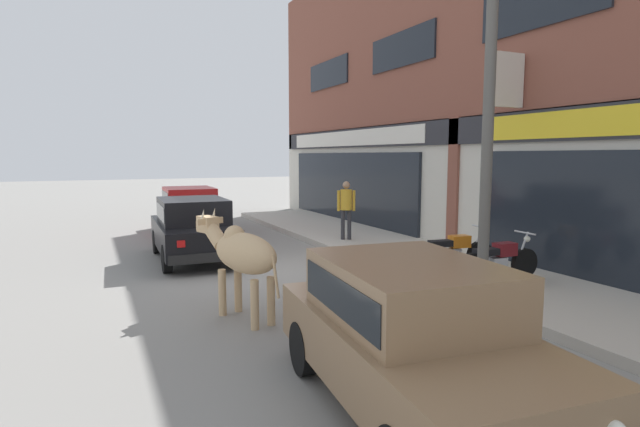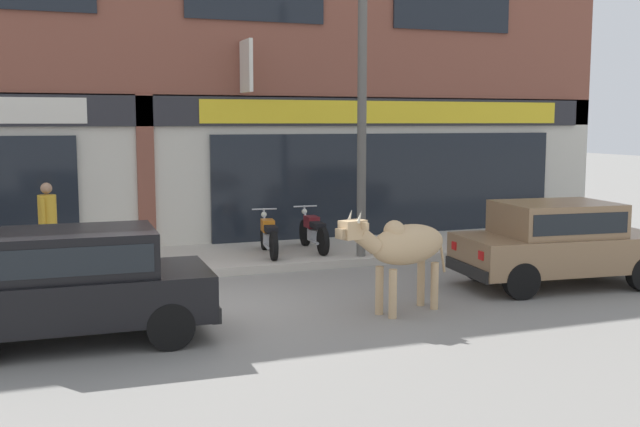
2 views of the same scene
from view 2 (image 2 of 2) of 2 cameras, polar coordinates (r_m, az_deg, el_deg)
The scene contains 10 objects.
ground_plane at distance 11.58m, azimuth -9.58°, elevation -7.23°, with size 90.00×90.00×0.00m, color gray.
sidewalk at distance 15.07m, azimuth -12.24°, elevation -3.67°, with size 19.00×2.88×0.15m, color #B7AFA3.
shop_building at distance 16.57m, azimuth -13.51°, elevation 12.14°, with size 23.00×1.40×9.16m.
cow at distance 11.10m, azimuth 6.35°, elevation -2.49°, with size 2.08×0.98×1.61m.
car_0 at distance 10.09m, azimuth -18.22°, elevation -4.85°, with size 3.66×1.71×1.46m.
car_1 at distance 13.51m, azimuth 17.71°, elevation -1.90°, with size 3.72×1.92×1.46m.
motorcycle_0 at distance 15.12m, azimuth -3.93°, elevation -1.71°, with size 0.57×1.81×0.88m.
motorcycle_1 at distance 15.62m, azimuth -0.50°, elevation -1.41°, with size 0.52×1.81×0.88m.
pedestrian at distance 14.18m, azimuth -20.05°, elevation -0.25°, with size 0.32×0.47×1.60m.
utility_pole at distance 14.78m, azimuth 3.21°, elevation 7.51°, with size 0.18×0.18×5.61m, color #595651.
Camera 2 is at (-2.10, -11.03, 2.83)m, focal length 42.00 mm.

